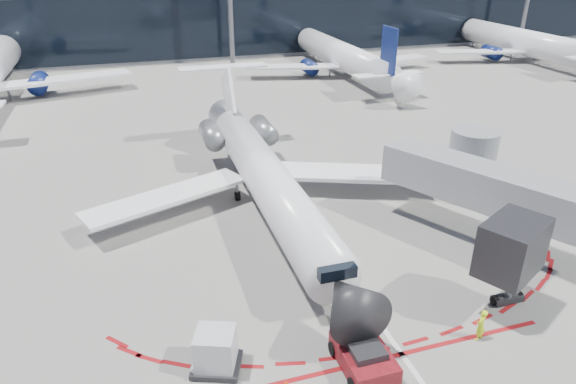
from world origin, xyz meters
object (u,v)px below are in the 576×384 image
object	(u,v)px
pushback_tug	(364,357)
uld_container	(216,351)
ramp_worker	(481,325)
regional_jet	(263,173)

from	to	relation	value
pushback_tug	uld_container	xyz separation A→B (m)	(-5.88, 1.79, 0.36)
ramp_worker	uld_container	distance (m)	11.71
regional_jet	ramp_worker	size ratio (longest dim) A/B	18.27
pushback_tug	ramp_worker	xyz separation A→B (m)	(5.69, 0.01, 0.23)
pushback_tug	uld_container	distance (m)	6.16
regional_jet	ramp_worker	world-z (taller)	regional_jet
regional_jet	pushback_tug	world-z (taller)	regional_jet
pushback_tug	regional_jet	bearing A→B (deg)	90.77
regional_jet	ramp_worker	distance (m)	16.69
regional_jet	ramp_worker	bearing A→B (deg)	-69.41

